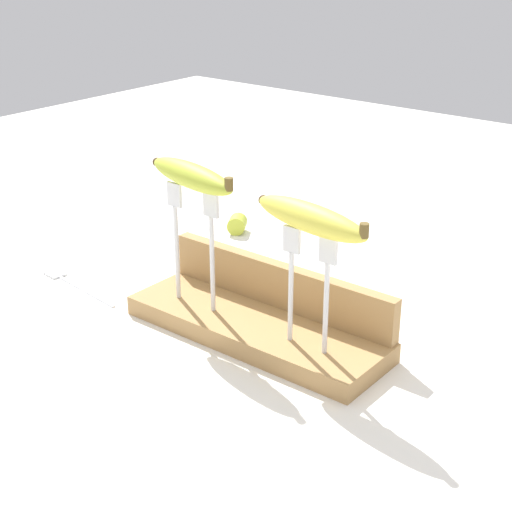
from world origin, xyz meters
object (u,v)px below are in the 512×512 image
at_px(fork_fallen_near, 71,282).
at_px(banana_chunk_near, 237,224).
at_px(banana_raised_left, 191,176).
at_px(fork_stand_left, 194,236).
at_px(banana_raised_right, 310,218).
at_px(fork_stand_right, 309,279).

relative_size(fork_fallen_near, banana_chunk_near, 3.87).
bearing_deg(fork_fallen_near, banana_raised_left, 7.64).
distance_m(fork_stand_left, banana_chunk_near, 0.39).
distance_m(banana_raised_right, fork_fallen_near, 0.51).
bearing_deg(fork_stand_left, banana_chunk_near, 120.26).
bearing_deg(banana_chunk_near, fork_stand_right, -39.35).
xyz_separation_m(fork_stand_left, banana_raised_right, (0.21, 0.00, 0.08)).
bearing_deg(fork_stand_right, banana_raised_right, 170.29).
relative_size(fork_stand_left, banana_chunk_near, 3.68).
height_order(banana_raised_right, banana_chunk_near, banana_raised_right).
height_order(fork_stand_left, banana_raised_right, banana_raised_right).
bearing_deg(fork_fallen_near, banana_raised_right, 4.24).
xyz_separation_m(fork_stand_right, banana_raised_right, (-0.00, 0.00, 0.09)).
height_order(fork_stand_right, banana_raised_left, banana_raised_left).
distance_m(fork_stand_left, banana_raised_right, 0.22).
bearing_deg(fork_stand_left, banana_raised_left, 168.33).
bearing_deg(fork_stand_right, fork_stand_left, 180.00).
height_order(fork_stand_left, banana_chunk_near, fork_stand_left).
bearing_deg(banana_raised_left, fork_stand_left, -11.67).
distance_m(fork_stand_right, fork_fallen_near, 0.48).
bearing_deg(banana_raised_left, banana_chunk_near, 120.26).
bearing_deg(fork_stand_left, fork_stand_right, 0.00).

